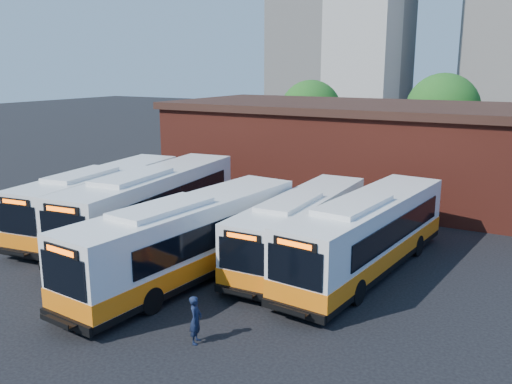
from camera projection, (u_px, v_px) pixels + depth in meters
The scene contains 10 objects.
ground at pixel (215, 293), 21.78m from camera, with size 220.00×220.00×0.00m, color black.
bus_farwest at pixel (101, 201), 30.30m from camera, with size 4.13×12.82×3.44m.
bus_west at pixel (152, 207), 28.51m from camera, with size 4.21×13.84×3.72m.
bus_midwest at pixel (189, 242), 23.07m from camera, with size 3.87×13.18×3.54m.
bus_mideast at pixel (301, 229), 25.34m from camera, with size 2.65×11.76×3.19m.
bus_east at pixel (367, 237), 23.79m from camera, with size 3.90×12.92×3.47m.
transit_worker at pixel (196, 320), 17.70m from camera, with size 0.60×0.39×1.63m, color #111A33.
depot_building at pixel (372, 149), 38.03m from camera, with size 28.60×12.60×6.40m.
tree_west at pixel (311, 111), 52.68m from camera, with size 6.00×6.00×7.65m.
tree_mid at pixel (443, 110), 48.55m from camera, with size 6.56×6.56×8.36m.
Camera 1 is at (11.37, -16.89, 8.90)m, focal length 38.00 mm.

